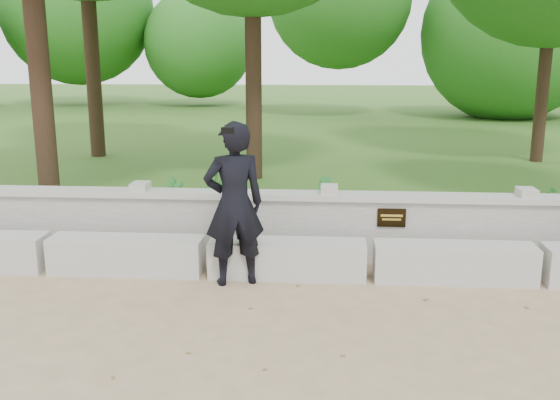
{
  "coord_description": "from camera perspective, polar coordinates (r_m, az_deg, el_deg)",
  "views": [
    {
      "loc": [
        -0.56,
        -5.32,
        2.65
      ],
      "look_at": [
        -1.08,
        1.78,
        0.99
      ],
      "focal_mm": 40.0,
      "sensor_mm": 36.0,
      "label": 1
    }
  ],
  "objects": [
    {
      "name": "shrub_b",
      "position": [
        9.87,
        4.05,
        0.61
      ],
      "size": [
        0.35,
        0.37,
        0.53
      ],
      "primitive_type": "imported",
      "rotation": [
        0.0,
        0.0,
        2.15
      ],
      "color": "#26712B",
      "rests_on": "lawn"
    },
    {
      "name": "lawn",
      "position": [
        19.49,
        5.85,
        5.65
      ],
      "size": [
        40.0,
        22.0,
        0.25
      ],
      "primitive_type": "cube",
      "color": "#34591C",
      "rests_on": "ground"
    },
    {
      "name": "ground",
      "position": [
        5.97,
        9.38,
        -13.4
      ],
      "size": [
        80.0,
        80.0,
        0.0
      ],
      "primitive_type": "plane",
      "color": "tan",
      "rests_on": "ground"
    },
    {
      "name": "concrete_bench",
      "position": [
        7.64,
        8.21,
        -5.51
      ],
      "size": [
        11.9,
        0.45,
        0.45
      ],
      "color": "beige",
      "rests_on": "ground"
    },
    {
      "name": "shrub_d",
      "position": [
        10.39,
        -5.84,
        1.66
      ],
      "size": [
        0.38,
        0.41,
        0.68
      ],
      "primitive_type": "imported",
      "rotation": [
        0.0,
        0.0,
        4.81
      ],
      "color": "#26712B",
      "rests_on": "lawn"
    },
    {
      "name": "shrub_a",
      "position": [
        9.28,
        -9.47,
        0.11
      ],
      "size": [
        0.39,
        0.43,
        0.67
      ],
      "primitive_type": "imported",
      "rotation": [
        0.0,
        0.0,
        1.02
      ],
      "color": "#26712B",
      "rests_on": "lawn"
    },
    {
      "name": "parapet_wall",
      "position": [
        8.23,
        7.95,
        -2.38
      ],
      "size": [
        12.5,
        0.35,
        0.9
      ],
      "color": "#BCB9B1",
      "rests_on": "ground"
    },
    {
      "name": "man_main",
      "position": [
        7.23,
        -4.21,
        -0.38
      ],
      "size": [
        0.82,
        0.75,
        1.93
      ],
      "color": "black",
      "rests_on": "ground"
    }
  ]
}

